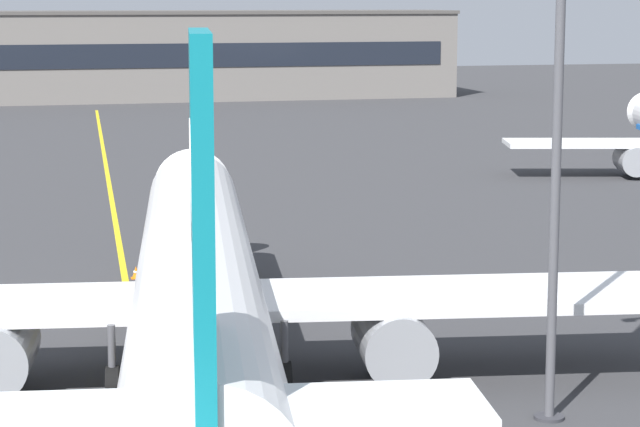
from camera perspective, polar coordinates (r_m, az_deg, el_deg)
taxiway_centreline at (r=59.32m, az=-8.34°, el=-2.79°), size 13.16×179.56×0.01m
airliner_foreground at (r=42.02m, az=-5.27°, el=-3.03°), size 32.36×41.42×11.65m
apron_lamp_post at (r=38.60m, az=10.08°, el=2.22°), size 2.24×0.90×14.66m
safety_cone_by_nose_gear at (r=59.37m, az=-7.88°, el=-2.52°), size 0.44×0.44×0.55m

